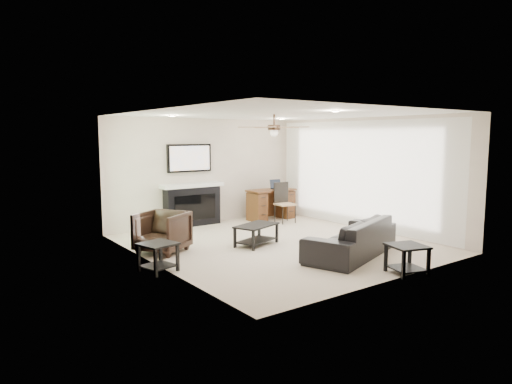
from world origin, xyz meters
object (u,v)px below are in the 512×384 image
at_px(fireplace_unit, 192,185).
at_px(desk, 271,204).
at_px(sofa, 351,237).
at_px(armchair, 162,232).
at_px(coffee_table, 256,235).

height_order(fireplace_unit, desk, fireplace_unit).
bearing_deg(fireplace_unit, sofa, -76.35).
distance_m(fireplace_unit, desk, 2.12).
bearing_deg(desk, fireplace_unit, 167.92).
bearing_deg(sofa, fireplace_unit, -95.39).
bearing_deg(armchair, coffee_table, 40.38).
relative_size(coffee_table, fireplace_unit, 0.47).
distance_m(armchair, desk, 3.89).
relative_size(sofa, desk, 1.82).
distance_m(armchair, fireplace_unit, 2.54).
distance_m(coffee_table, fireplace_unit, 2.53).
xyz_separation_m(armchair, desk, (3.62, 1.44, 0.01)).
bearing_deg(sofa, desk, -124.83).
relative_size(armchair, coffee_table, 0.91).
bearing_deg(sofa, armchair, -58.63).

